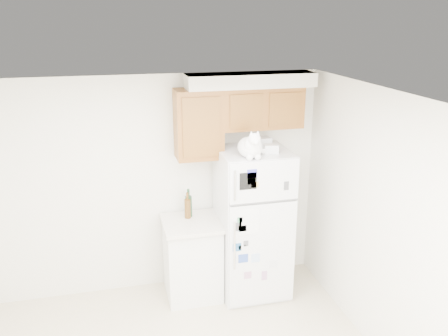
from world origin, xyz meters
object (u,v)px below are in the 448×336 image
object	(u,v)px
storage_box_back	(262,142)
bottle_amber	(187,205)
storage_box_front	(271,149)
bottle_green	(189,203)
refrigerator	(253,223)
cat	(251,147)
base_counter	(192,258)

from	to	relation	value
storage_box_back	bottle_amber	world-z (taller)	storage_box_back
storage_box_front	bottle_amber	xyz separation A→B (m)	(-0.86, 0.28, -0.67)
storage_box_front	bottle_green	world-z (taller)	storage_box_front
storage_box_back	storage_box_front	xyz separation A→B (m)	(0.01, -0.26, -0.01)
refrigerator	cat	distance (m)	1.00
cat	storage_box_back	size ratio (longest dim) A/B	2.48
base_counter	storage_box_front	xyz separation A→B (m)	(0.84, -0.19, 1.28)
base_counter	cat	bearing A→B (deg)	-28.06
bottle_amber	bottle_green	bearing A→B (deg)	63.26
bottle_green	refrigerator	bearing A→B (deg)	-16.37
storage_box_back	storage_box_front	bearing A→B (deg)	-97.11
cat	bottle_amber	world-z (taller)	cat
refrigerator	storage_box_back	xyz separation A→B (m)	(0.14, 0.15, 0.90)
refrigerator	storage_box_front	bearing A→B (deg)	-37.75
base_counter	cat	xyz separation A→B (m)	(0.58, -0.31, 1.35)
bottle_green	bottle_amber	world-z (taller)	bottle_green
storage_box_front	storage_box_back	bearing A→B (deg)	104.93
refrigerator	base_counter	distance (m)	0.79
refrigerator	storage_box_front	xyz separation A→B (m)	(0.15, -0.12, 0.89)
cat	bottle_amber	distance (m)	1.04
refrigerator	storage_box_front	distance (m)	0.91
refrigerator	storage_box_back	distance (m)	0.92
storage_box_front	bottle_amber	distance (m)	1.13
cat	storage_box_front	bearing A→B (deg)	24.62
refrigerator	bottle_green	bearing A→B (deg)	163.63
base_counter	cat	world-z (taller)	cat
storage_box_back	refrigerator	bearing A→B (deg)	-143.04
storage_box_back	bottle_amber	distance (m)	1.09
cat	bottle_amber	bearing A→B (deg)	146.33
cat	bottle_green	size ratio (longest dim) A/B	1.36
refrigerator	cat	bearing A→B (deg)	-115.21
storage_box_front	bottle_green	bearing A→B (deg)	171.38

